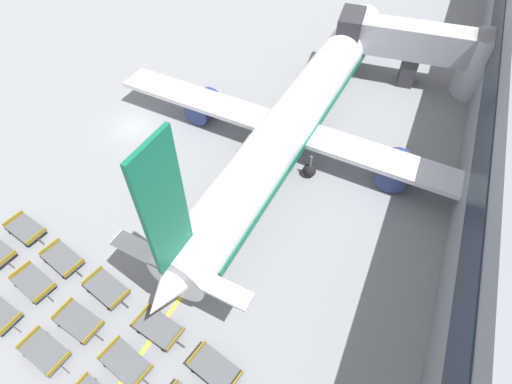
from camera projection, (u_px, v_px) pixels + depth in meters
The scene contains 13 objects.
ground_plane at pixel (134, 127), 39.72m from camera, with size 500.00×500.00×0.00m, color gray.
jet_bridge at pixel (434, 51), 41.54m from camera, with size 17.60×6.17×6.73m.
airplane at pixel (295, 117), 35.80m from camera, with size 35.93×42.97×14.14m.
baggage_dolly_row_near_col_c at pixel (45, 352), 24.72m from camera, with size 3.85×2.19×0.92m.
baggage_dolly_row_mid_a_col_b at pixel (34, 283), 27.84m from camera, with size 3.86×2.33×0.92m.
baggage_dolly_row_mid_a_col_c at pixel (79, 322), 26.00m from camera, with size 3.84×2.14×0.92m.
baggage_dolly_row_mid_a_col_d at pixel (126, 363), 24.27m from camera, with size 3.86×2.33×0.92m.
baggage_dolly_row_mid_b_col_a at pixel (26, 229), 30.88m from camera, with size 3.85×2.24×0.92m.
baggage_dolly_row_mid_b_col_b at pixel (63, 259), 29.12m from camera, with size 3.86×2.36×0.92m.
baggage_dolly_row_mid_b_col_c at pixel (107, 289), 27.55m from camera, with size 3.86×2.35×0.92m.
baggage_dolly_row_mid_b_col_d at pixel (159, 328), 25.71m from camera, with size 3.85×2.17×0.92m.
baggage_dolly_row_mid_b_col_e at pixel (215, 369), 24.05m from camera, with size 3.86×2.32×0.92m.
stand_guidance_stripe at pixel (244, 206), 33.00m from camera, with size 2.09×32.29×0.01m.
Camera 1 is at (23.92, -23.21, 25.63)m, focal length 28.00 mm.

